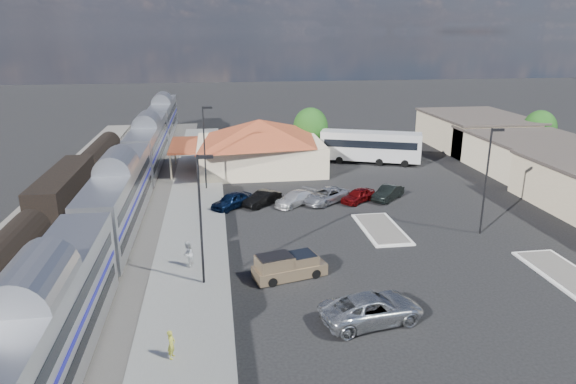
{
  "coord_description": "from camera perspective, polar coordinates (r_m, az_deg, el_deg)",
  "views": [
    {
      "loc": [
        -9.83,
        -37.63,
        16.32
      ],
      "look_at": [
        -3.67,
        5.1,
        2.8
      ],
      "focal_mm": 32.0,
      "sensor_mm": 36.0,
      "label": 1
    }
  ],
  "objects": [
    {
      "name": "ground",
      "position": [
        42.18,
        5.96,
        -5.47
      ],
      "size": [
        280.0,
        280.0,
        0.0
      ],
      "primitive_type": "plane",
      "color": "black",
      "rests_on": "ground"
    },
    {
      "name": "railbed",
      "position": [
        49.71,
        -20.72,
        -2.88
      ],
      "size": [
        16.0,
        100.0,
        0.12
      ],
      "primitive_type": "cube",
      "color": "#4C4944",
      "rests_on": "ground"
    },
    {
      "name": "platform",
      "position": [
        46.6,
        -10.36,
        -3.29
      ],
      "size": [
        5.5,
        92.0,
        0.18
      ],
      "primitive_type": "cube",
      "color": "gray",
      "rests_on": "ground"
    },
    {
      "name": "passenger_train",
      "position": [
        45.31,
        -18.19,
        -0.78
      ],
      "size": [
        3.0,
        104.0,
        5.55
      ],
      "color": "silver",
      "rests_on": "ground"
    },
    {
      "name": "freight_cars",
      "position": [
        52.12,
        -23.61,
        -0.14
      ],
      "size": [
        2.8,
        46.0,
        4.0
      ],
      "color": "black",
      "rests_on": "ground"
    },
    {
      "name": "station_depot",
      "position": [
        63.25,
        -3.26,
        5.32
      ],
      "size": [
        18.35,
        12.24,
        6.2
      ],
      "color": "#C9B493",
      "rests_on": "ground"
    },
    {
      "name": "buildings_east",
      "position": [
        65.76,
        27.22,
        3.1
      ],
      "size": [
        14.4,
        51.4,
        4.8
      ],
      "color": "#C6B28C",
      "rests_on": "ground"
    },
    {
      "name": "traffic_island_south",
      "position": [
        45.0,
        10.31,
        -4.03
      ],
      "size": [
        3.3,
        7.5,
        0.21
      ],
      "color": "silver",
      "rests_on": "ground"
    },
    {
      "name": "traffic_island_north",
      "position": [
        41.34,
        28.22,
        -7.92
      ],
      "size": [
        3.3,
        7.5,
        0.21
      ],
      "color": "silver",
      "rests_on": "ground"
    },
    {
      "name": "lamp_plat_s",
      "position": [
        33.5,
        -9.58,
        -2.0
      ],
      "size": [
        1.08,
        0.25,
        9.0
      ],
      "color": "black",
      "rests_on": "ground"
    },
    {
      "name": "lamp_plat_n",
      "position": [
        54.76,
        -9.2,
        5.59
      ],
      "size": [
        1.08,
        0.25,
        9.0
      ],
      "color": "black",
      "rests_on": "ground"
    },
    {
      "name": "lamp_lot",
      "position": [
        44.92,
        21.34,
        2.02
      ],
      "size": [
        1.08,
        0.25,
        9.0
      ],
      "color": "black",
      "rests_on": "ground"
    },
    {
      "name": "tree_east_c",
      "position": [
        78.28,
        26.16,
        6.39
      ],
      "size": [
        4.41,
        4.41,
        6.21
      ],
      "color": "#382314",
      "rests_on": "ground"
    },
    {
      "name": "tree_depot",
      "position": [
        69.93,
        2.52,
        7.24
      ],
      "size": [
        4.71,
        4.71,
        6.63
      ],
      "color": "#382314",
      "rests_on": "ground"
    },
    {
      "name": "pickup_truck",
      "position": [
        35.81,
        0.19,
        -8.25
      ],
      "size": [
        5.33,
        3.04,
        1.74
      ],
      "rotation": [
        0.0,
        0.0,
        1.83
      ],
      "color": "#9C8260",
      "rests_on": "ground"
    },
    {
      "name": "suv",
      "position": [
        31.11,
        9.34,
        -12.67
      ],
      "size": [
        6.6,
        3.95,
        1.72
      ],
      "primitive_type": "imported",
      "rotation": [
        0.0,
        0.0,
        1.76
      ],
      "color": "#A8ABB0",
      "rests_on": "ground"
    },
    {
      "name": "coach_bus",
      "position": [
        67.11,
        9.15,
        5.15
      ],
      "size": [
        12.86,
        7.04,
        4.07
      ],
      "rotation": [
        0.0,
        0.0,
        1.21
      ],
      "color": "white",
      "rests_on": "ground"
    },
    {
      "name": "person_a",
      "position": [
        28.13,
        -12.84,
        -16.17
      ],
      "size": [
        0.51,
        0.65,
        1.58
      ],
      "primitive_type": "imported",
      "rotation": [
        0.0,
        0.0,
        1.31
      ],
      "color": "#D8D944",
      "rests_on": "platform"
    },
    {
      "name": "person_b",
      "position": [
        37.56,
        -11.09,
        -6.81
      ],
      "size": [
        0.94,
        1.09,
        1.91
      ],
      "primitive_type": "imported",
      "rotation": [
        0.0,
        0.0,
        -1.84
      ],
      "color": "white",
      "rests_on": "platform"
    },
    {
      "name": "parked_car_a",
      "position": [
        49.76,
        -6.26,
        -0.94
      ],
      "size": [
        4.5,
        4.31,
        1.52
      ],
      "primitive_type": "imported",
      "rotation": [
        0.0,
        0.0,
        -0.83
      ],
      "color": "#0B1938",
      "rests_on": "ground"
    },
    {
      "name": "parked_car_b",
      "position": [
        50.23,
        -2.9,
        -0.75
      ],
      "size": [
        4.2,
        3.92,
        1.41
      ],
      "primitive_type": "imported",
      "rotation": [
        0.0,
        0.0,
        -0.86
      ],
      "color": "black",
      "rests_on": "ground"
    },
    {
      "name": "parked_car_c",
      "position": [
        50.33,
        0.77,
        -0.72
      ],
      "size": [
        4.82,
        4.39,
        1.35
      ],
      "primitive_type": "imported",
      "rotation": [
        0.0,
        0.0,
        -0.9
      ],
      "color": "silver",
      "rests_on": "ground"
    },
    {
      "name": "parked_car_d",
      "position": [
        51.17,
        4.26,
        -0.4
      ],
      "size": [
        5.65,
        5.13,
        1.46
      ],
      "primitive_type": "imported",
      "rotation": [
        0.0,
        0.0,
        -0.92
      ],
      "color": "#9A9DA3",
      "rests_on": "ground"
    },
    {
      "name": "parked_car_e",
      "position": [
        51.67,
        7.8,
        -0.38
      ],
      "size": [
        4.26,
        3.77,
        1.39
      ],
      "primitive_type": "imported",
      "rotation": [
        0.0,
        0.0,
        -0.93
      ],
      "color": "maroon",
      "rests_on": "ground"
    },
    {
      "name": "parked_car_f",
      "position": [
        52.88,
        11.05,
        -0.1
      ],
      "size": [
        4.22,
        4.14,
        1.44
      ],
      "primitive_type": "imported",
      "rotation": [
        0.0,
        0.0,
        -0.81
      ],
      "color": "black",
      "rests_on": "ground"
    }
  ]
}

